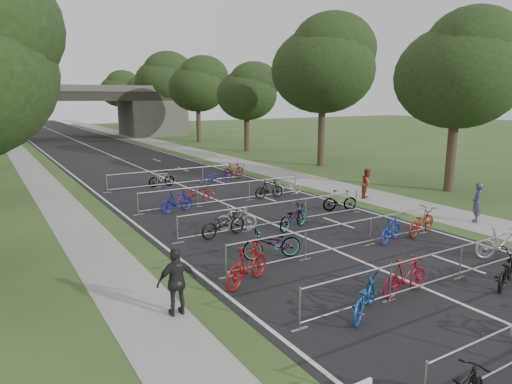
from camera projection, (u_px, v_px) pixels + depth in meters
road at (96, 149)px, 49.13m from camera, size 11.00×140.00×0.01m
sidewalk_right at (167, 145)px, 53.20m from camera, size 3.00×140.00×0.01m
sidewalk_left at (18, 153)px, 45.32m from camera, size 2.00×140.00×0.01m
lane_markings at (96, 149)px, 49.13m from camera, size 0.12×140.00×0.00m
overpass_bridge at (69, 112)px, 60.96m from camera, size 31.00×8.00×7.05m
tree_right_0 at (461, 72)px, 25.88m from camera, size 7.17×7.17×10.93m
tree_right_1 at (325, 66)px, 35.72m from camera, size 8.18×8.18×12.47m
tree_right_2 at (248, 93)px, 46.16m from camera, size 6.16×6.16×9.39m
tree_right_3 at (199, 85)px, 55.99m from camera, size 7.17×7.17×10.93m
tree_right_4 at (164, 80)px, 65.83m from camera, size 8.18×8.18×12.47m
tree_right_5 at (139, 94)px, 76.27m from camera, size 6.16×6.16×9.39m
tree_right_6 at (120, 89)px, 86.10m from camera, size 7.17×7.17×10.93m
barrier_row_2 at (427, 272)px, 13.22m from camera, size 9.70×0.08×1.10m
barrier_row_3 at (339, 238)px, 16.40m from camera, size 9.70×0.08×1.10m
barrier_row_4 at (277, 214)px, 19.75m from camera, size 9.70×0.08×1.10m
barrier_row_5 at (224, 193)px, 23.93m from camera, size 9.70×0.08×1.10m
barrier_row_6 at (181, 177)px, 28.95m from camera, size 9.70×0.08×1.10m
bike_8 at (364, 296)px, 11.62m from camera, size 2.08×1.66×1.06m
bike_9 at (405, 276)px, 12.85m from camera, size 1.86×0.59×1.10m
bike_10 at (506, 269)px, 13.46m from camera, size 2.12×1.36×1.05m
bike_11 at (501, 244)px, 15.71m from camera, size 1.87×1.33×1.11m
bike_12 at (247, 265)px, 13.54m from camera, size 2.13×1.41×1.25m
bike_13 at (272, 244)px, 15.72m from camera, size 2.21×1.22×1.10m
bike_14 at (391, 230)px, 17.54m from camera, size 1.74×1.01×1.01m
bike_15 at (421, 222)px, 18.51m from camera, size 2.17×1.19×1.08m
bike_16 at (223, 224)px, 18.23m from camera, size 2.16×1.02×1.09m
bike_17 at (236, 219)px, 19.08m from camera, size 1.75×1.16×1.03m
bike_18 at (293, 217)px, 19.31m from camera, size 2.09×1.37×1.04m
bike_19 at (340, 201)px, 22.38m from camera, size 1.78×1.11×1.04m
bike_20 at (177, 201)px, 22.16m from camera, size 1.86×0.83×1.08m
bike_21 at (197, 193)px, 24.09m from camera, size 2.05×1.50×1.03m
bike_22 at (269, 189)px, 25.22m from camera, size 1.77×0.62×1.05m
bike_23 at (288, 187)px, 26.17m from camera, size 1.81×0.77×0.92m
bike_25 at (162, 179)px, 28.43m from camera, size 1.68×0.50×1.00m
bike_26 at (218, 177)px, 29.33m from camera, size 1.92×1.07×0.95m
bike_27 at (233, 170)px, 31.93m from camera, size 1.70×0.52×1.01m
pedestrian_a at (477, 203)px, 20.27m from camera, size 0.77×0.76×1.79m
pedestrian_b at (367, 183)px, 25.19m from camera, size 1.00×0.94×1.65m
pedestrian_c at (177, 282)px, 11.60m from camera, size 1.07×0.50×1.78m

